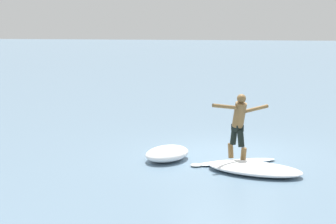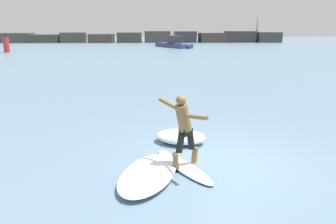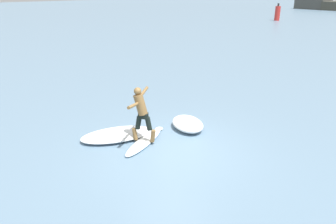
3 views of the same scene
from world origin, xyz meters
TOP-DOWN VIEW (x-y plane):
  - ground_plane at (0.00, 0.00)m, footprint 200.00×200.00m
  - surfboard at (-0.95, -0.27)m, footprint 1.37×2.17m
  - surfer at (-0.98, -0.34)m, footprint 1.00×1.32m
  - wave_foam_at_tail at (-1.77, -0.75)m, footprint 1.71×2.47m
  - wave_foam_at_nose at (-0.91, 1.45)m, footprint 1.64×1.37m

SIDE VIEW (x-z plane):
  - ground_plane at x=0.00m, z-range 0.00..0.00m
  - surfboard at x=-0.95m, z-range -0.07..0.15m
  - wave_foam_at_tail at x=-1.77m, z-range 0.00..0.22m
  - wave_foam_at_nose at x=-0.91m, z-range 0.00..0.35m
  - surfer at x=-0.98m, z-range 0.22..1.89m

